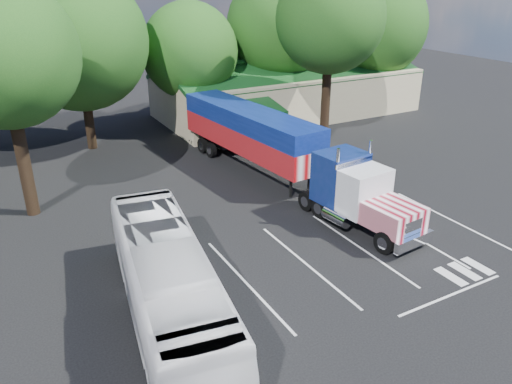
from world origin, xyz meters
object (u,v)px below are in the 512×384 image
woman (328,193)px  bicycle (274,158)px  silver_sedan (250,138)px  tour_bus (168,284)px  semi_truck (273,144)px

woman → bicycle: 7.80m
woman → bicycle: bearing=-5.9°
silver_sedan → bicycle: bearing=155.8°
tour_bus → silver_sedan: size_ratio=2.76×
tour_bus → semi_truck: bearing=52.3°
bicycle → tour_bus: (-12.50, -13.10, 1.20)m
woman → semi_truck: bearing=8.1°
woman → bicycle: size_ratio=1.00×
semi_truck → silver_sedan: semi_truck is taller
bicycle → woman: bearing=-133.7°
woman → tour_bus: tour_bus is taller
woman → silver_sedan: 12.07m
semi_truck → tour_bus: 15.17m
silver_sedan → tour_bus: bearing=124.8°
bicycle → tour_bus: bearing=-169.9°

